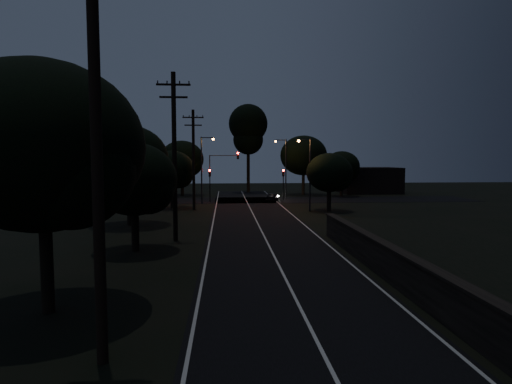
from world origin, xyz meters
TOP-DOWN VIEW (x-y plane):
  - ground at (0.00, 0.00)m, footprint 160.00×160.00m
  - road_surface at (0.00, 31.12)m, footprint 60.00×70.00m
  - retaining_wall at (7.74, 3.00)m, footprint 6.93×26.00m
  - utility_pole_near at (-6.00, -2.00)m, footprint 2.20×0.30m
  - utility_pole_mid at (-6.00, 15.00)m, footprint 2.20×0.30m
  - utility_pole_far at (-6.00, 32.00)m, footprint 2.20×0.30m
  - tree_left_a at (-8.75, 1.86)m, footprint 6.99×6.99m
  - tree_left_b at (-7.82, 11.90)m, footprint 5.02×5.02m
  - tree_left_c at (-10.27, 21.87)m, footprint 6.43×6.43m
  - tree_left_d at (-8.32, 33.90)m, footprint 4.97×4.97m
  - tree_far_nw at (-8.78, 49.87)m, footprint 6.35×6.35m
  - tree_far_w at (-13.76, 45.86)m, footprint 6.76×6.76m
  - tree_far_ne at (9.25, 49.86)m, footprint 6.99×6.99m
  - tree_far_e at (14.18, 46.90)m, footprint 5.11×5.11m
  - tree_right_a at (8.17, 29.90)m, footprint 4.72×4.72m
  - tall_pine at (1.00, 55.00)m, footprint 6.17×6.17m
  - building_left at (-20.00, 52.00)m, footprint 10.00×8.00m
  - building_right at (20.00, 53.00)m, footprint 9.00×7.00m
  - signal_left at (-4.60, 39.99)m, footprint 0.28×0.35m
  - signal_right at (4.60, 39.99)m, footprint 0.28×0.35m
  - signal_mast at (-2.91, 39.99)m, footprint 3.70×0.35m
  - streetlight_a at (-5.31, 38.00)m, footprint 1.66×0.26m
  - streetlight_b at (5.31, 44.00)m, footprint 1.66×0.26m
  - streetlight_c at (5.83, 30.00)m, footprint 1.46×0.26m
  - car at (3.20, 40.27)m, footprint 2.05×3.47m

SIDE VIEW (x-z plane):
  - ground at x=0.00m, z-range 0.00..0.00m
  - road_surface at x=0.00m, z-range 0.00..0.03m
  - car at x=3.20m, z-range 0.00..1.11m
  - retaining_wall at x=7.74m, z-range -0.18..1.42m
  - building_right at x=20.00m, z-range 0.00..4.00m
  - building_left at x=-20.00m, z-range 0.00..4.40m
  - signal_left at x=-4.60m, z-range 0.79..4.89m
  - signal_right at x=4.60m, z-range 0.79..4.89m
  - tree_right_a at x=8.17m, z-range 0.89..6.89m
  - tree_left_d at x=-8.32m, z-range 0.93..7.24m
  - tree_left_b at x=-7.82m, z-range 0.95..7.32m
  - tree_far_e at x=14.18m, z-range 0.96..7.43m
  - signal_mast at x=-2.91m, z-range 1.21..7.46m
  - streetlight_c at x=5.83m, z-range 0.60..8.10m
  - streetlight_a at x=-5.31m, z-range 0.64..8.64m
  - streetlight_b at x=5.31m, z-range 0.64..8.64m
  - tree_far_nw at x=-8.78m, z-range 1.19..9.22m
  - tree_left_c at x=-10.27m, z-range 1.19..9.31m
  - utility_pole_far at x=-6.00m, z-range 0.23..10.73m
  - tree_far_w at x=-13.76m, z-range 1.29..9.91m
  - tree_left_a at x=-8.75m, z-range 1.30..10.14m
  - tree_far_ne at x=9.25m, z-range 1.30..10.15m
  - utility_pole_mid at x=-6.00m, z-range 0.24..11.24m
  - utility_pole_near at x=-6.00m, z-range 0.25..12.25m
  - tall_pine at x=1.00m, z-range 3.09..17.12m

